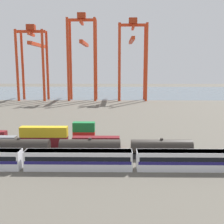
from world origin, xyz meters
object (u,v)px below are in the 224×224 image
shipping_container_2 (44,141)px  shipping_container_9 (84,136)px  shipping_container_4 (96,142)px  gantry_crane_east (132,51)px  passenger_train (79,159)px  freight_tank_row (90,148)px  gantry_crane_central (83,50)px  shipping_container_8 (34,136)px  gantry_crane_west (33,54)px

shipping_container_2 → shipping_container_9: (9.63, 5.81, 0.00)m
shipping_container_4 → gantry_crane_east: (15.03, 101.41, 28.08)m
passenger_train → gantry_crane_east: 121.77m
freight_tank_row → gantry_crane_east: 114.40m
shipping_container_2 → gantry_crane_central: 105.56m
passenger_train → freight_tank_row: (1.63, 7.41, 0.03)m
shipping_container_8 → gantry_crane_west: size_ratio=0.14×
gantry_crane_central → gantry_crane_west: bearing=179.6°
gantry_crane_west → gantry_crane_central: (30.00, -0.20, 2.68)m
shipping_container_8 → shipping_container_2: bearing=-53.2°
shipping_container_4 → gantry_crane_central: (-14.97, 101.51, 28.90)m
shipping_container_9 → freight_tank_row: bearing=-78.1°
shipping_container_8 → passenger_train: bearing=-54.8°
freight_tank_row → shipping_container_4: freight_tank_row is taller
freight_tank_row → shipping_container_2: bearing=145.9°
freight_tank_row → shipping_container_2: size_ratio=3.81×
passenger_train → gantry_crane_east: bearing=81.6°
gantry_crane_east → freight_tank_row: bearing=-98.2°
freight_tank_row → shipping_container_2: (-12.65, 8.58, -0.87)m
shipping_container_9 → gantry_crane_west: (-41.18, 95.90, 26.22)m
gantry_crane_central → gantry_crane_east: size_ratio=1.06×
shipping_container_8 → shipping_container_9: same height
shipping_container_2 → gantry_crane_central: size_ratio=0.24×
passenger_train → gantry_crane_central: bearing=96.1°
shipping_container_2 → passenger_train: bearing=-55.4°
freight_tank_row → gantry_crane_central: bearing=97.4°
gantry_crane_west → gantry_crane_east: 60.03m
shipping_container_8 → gantry_crane_central: (2.79, 95.70, 28.90)m
shipping_container_9 → gantry_crane_central: bearing=96.7°
gantry_crane_west → gantry_crane_east: (60.00, -0.30, 1.87)m
passenger_train → shipping_container_4: passenger_train is taller
shipping_container_9 → shipping_container_4: bearing=-56.9°
shipping_container_4 → gantry_crane_west: size_ratio=0.27×
shipping_container_2 → shipping_container_4: (13.41, 0.00, 0.00)m
shipping_container_4 → shipping_container_9: bearing=123.1°
freight_tank_row → shipping_container_8: 22.29m
freight_tank_row → gantry_crane_central: 114.49m
shipping_container_9 → gantry_crane_east: 101.40m
shipping_container_9 → gantry_crane_west: size_ratio=0.14×
passenger_train → shipping_container_8: (-15.37, 21.80, -0.84)m
shipping_container_2 → shipping_container_8: bearing=126.8°
gantry_crane_central → shipping_container_9: bearing=-83.3°
shipping_container_8 → gantry_crane_central: size_ratio=0.12×
freight_tank_row → gantry_crane_west: (-44.21, 110.29, 25.34)m
freight_tank_row → shipping_container_4: 8.65m
freight_tank_row → shipping_container_8: bearing=139.8°
shipping_container_8 → gantry_crane_east: (32.79, 95.60, 28.08)m
gantry_crane_west → passenger_train: bearing=-70.1°
shipping_container_4 → shipping_container_2: bearing=180.0°
gantry_crane_west → shipping_container_9: bearing=-66.8°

